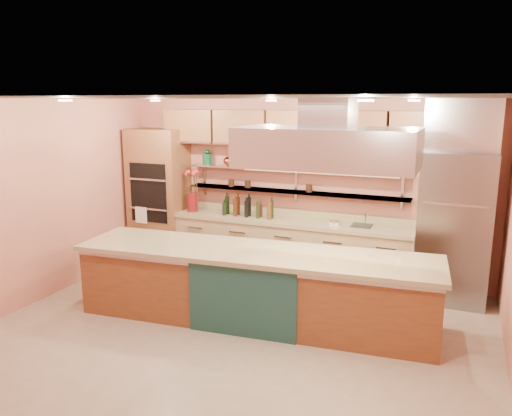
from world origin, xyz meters
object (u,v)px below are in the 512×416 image
at_px(refrigerator, 454,228).
at_px(kitchen_scale, 335,222).
at_px(flower_vase, 192,202).
at_px(copper_kettle, 229,161).
at_px(island, 254,286).
at_px(green_canister, 266,161).

relative_size(refrigerator, kitchen_scale, 14.05).
bearing_deg(flower_vase, kitchen_scale, 0.00).
bearing_deg(kitchen_scale, copper_kettle, -173.94).
xyz_separation_m(flower_vase, kitchen_scale, (2.46, 0.00, -0.11)).
bearing_deg(island, kitchen_scale, 65.11).
bearing_deg(flower_vase, green_canister, 10.01).
xyz_separation_m(island, green_canister, (-0.60, 1.91, 1.35)).
bearing_deg(refrigerator, kitchen_scale, 179.66).
bearing_deg(copper_kettle, green_canister, 0.00).
bearing_deg(island, flower_vase, 132.65).
distance_m(refrigerator, kitchen_scale, 1.67).
bearing_deg(flower_vase, island, -42.47).
distance_m(refrigerator, flower_vase, 4.13).
height_order(island, copper_kettle, copper_kettle).
distance_m(island, copper_kettle, 2.64).
height_order(kitchen_scale, copper_kettle, copper_kettle).
relative_size(refrigerator, island, 0.47).
bearing_deg(green_canister, refrigerator, -4.56).
relative_size(island, copper_kettle, 23.80).
xyz_separation_m(flower_vase, copper_kettle, (0.59, 0.22, 0.70)).
height_order(copper_kettle, green_canister, green_canister).
xyz_separation_m(refrigerator, island, (-2.28, -1.68, -0.58)).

